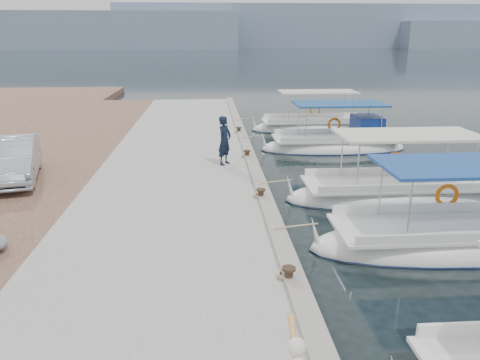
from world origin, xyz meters
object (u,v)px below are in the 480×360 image
fisherman (225,141)px  parked_car (12,160)px  fishing_caique_d (336,145)px  fishing_caique_e (313,128)px  fishing_caique_b (454,242)px  fishing_caique_c (396,195)px

fisherman → parked_car: bearing=135.9°
fishing_caique_d → parked_car: 14.04m
fishing_caique_e → fisherman: 10.65m
fishing_caique_b → parked_car: fishing_caique_b is taller
fishing_caique_e → parked_car: 16.62m
fishing_caique_c → fisherman: 6.53m
fishing_caique_d → fisherman: fisherman is taller
fisherman → parked_car: size_ratio=0.43×
fishing_caique_b → fishing_caique_d: same height
fishing_caique_e → parked_car: (-12.77, -10.59, 1.09)m
fishing_caique_b → parked_car: bearing=158.2°
fishing_caique_d → fisherman: 7.02m
parked_car → fishing_caique_b: bearing=-36.2°
fishing_caique_b → fishing_caique_d: bearing=91.0°
fishing_caique_b → fisherman: (-5.68, 6.73, 1.31)m
fishing_caique_b → fishing_caique_c: size_ratio=1.01×
fishing_caique_c → fisherman: bearing=151.9°
fishing_caique_d → parked_car: size_ratio=1.61×
fishing_caique_d → parked_car: (-12.78, -5.74, 1.03)m
fishing_caique_e → fisherman: fisherman is taller
fishing_caique_c → parked_car: (-12.93, 1.46, 1.09)m
fisherman → parked_car: (-7.28, -1.55, -0.21)m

